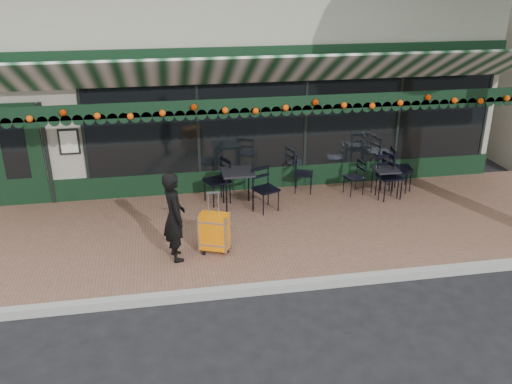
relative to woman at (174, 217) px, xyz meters
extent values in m
plane|color=black|center=(1.66, -1.05, -0.94)|extent=(80.00, 80.00, 0.00)
cube|color=brown|center=(1.66, 0.95, -0.87)|extent=(18.00, 4.00, 0.15)
cube|color=#9E9E99|center=(1.66, -1.13, -0.87)|extent=(18.00, 0.16, 0.15)
cube|color=gray|center=(1.66, 6.95, 1.31)|extent=(12.00, 8.00, 4.50)
cube|color=black|center=(2.86, 2.93, 0.71)|extent=(9.20, 0.04, 2.00)
cube|color=black|center=(-3.14, 2.93, 0.31)|extent=(1.10, 0.07, 2.20)
cube|color=silver|center=(-2.04, 2.89, 0.56)|extent=(0.42, 0.04, 0.55)
cube|color=black|center=(1.66, 1.47, 1.52)|extent=(12.00, 0.03, 0.28)
cylinder|color=#F95207|center=(1.66, 1.41, 1.50)|extent=(11.60, 0.12, 0.12)
imported|color=black|center=(0.00, 0.00, 0.00)|extent=(0.49, 0.64, 1.59)
cube|color=orange|center=(0.69, 0.11, -0.39)|extent=(0.57, 0.45, 0.67)
cube|color=black|center=(0.69, 0.11, -0.76)|extent=(0.57, 0.45, 0.07)
cube|color=silver|center=(0.69, 0.11, 0.14)|extent=(0.22, 0.12, 0.41)
cube|color=black|center=(4.67, 2.00, -0.17)|extent=(0.52, 0.52, 0.03)
cylinder|color=black|center=(4.46, 1.78, -0.49)|extent=(0.03, 0.03, 0.60)
cylinder|color=black|center=(4.89, 1.78, -0.49)|extent=(0.03, 0.03, 0.60)
cylinder|color=black|center=(4.46, 2.21, -0.49)|extent=(0.03, 0.03, 0.60)
cylinder|color=black|center=(4.89, 2.21, -0.49)|extent=(0.03, 0.03, 0.60)
cube|color=black|center=(1.38, 1.96, 0.00)|extent=(0.66, 0.66, 0.04)
cylinder|color=black|center=(1.10, 1.68, -0.41)|extent=(0.03, 0.03, 0.77)
cylinder|color=black|center=(1.65, 1.68, -0.41)|extent=(0.03, 0.03, 0.77)
cylinder|color=black|center=(1.10, 2.24, -0.41)|extent=(0.03, 0.03, 0.77)
cylinder|color=black|center=(1.65, 2.24, -0.41)|extent=(0.03, 0.03, 0.77)
camera|label=1|loc=(-0.09, -8.46, 3.93)|focal=38.00mm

